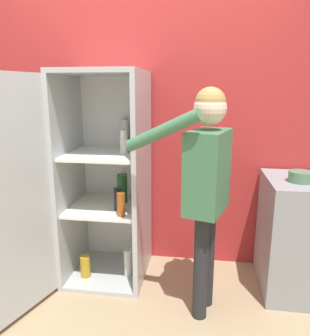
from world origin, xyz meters
TOP-DOWN VIEW (x-y plane):
  - ground_plane at (0.00, 0.00)m, footprint 12.00×12.00m
  - wall_back at (0.00, 0.98)m, footprint 7.00×0.06m
  - refrigerator at (-0.33, 0.52)m, footprint 0.86×1.25m
  - person at (0.55, 0.24)m, footprint 0.68×0.49m
  - counter at (1.30, 0.62)m, footprint 0.60×0.63m
  - bowl at (1.21, 0.54)m, footprint 0.17×0.17m

SIDE VIEW (x-z plane):
  - ground_plane at x=0.00m, z-range 0.00..0.00m
  - counter at x=1.30m, z-range 0.00..0.88m
  - refrigerator at x=-0.33m, z-range -0.01..1.66m
  - bowl at x=1.21m, z-range 0.88..0.96m
  - person at x=0.55m, z-range 0.22..1.75m
  - wall_back at x=0.00m, z-range 0.00..2.55m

